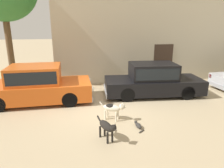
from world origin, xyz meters
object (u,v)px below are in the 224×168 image
at_px(stray_dog_spotted, 113,108).
at_px(stray_dog_tan, 107,127).
at_px(parked_sedan_second, 153,80).
at_px(stray_cat, 138,125).
at_px(parked_sedan_nearest, 37,85).

bearing_deg(stray_dog_spotted, stray_dog_tan, -74.83).
relative_size(parked_sedan_second, stray_cat, 7.54).
distance_m(parked_sedan_nearest, parked_sedan_second, 5.08).
relative_size(stray_dog_spotted, stray_cat, 1.44).
bearing_deg(stray_cat, stray_dog_spotted, 37.63).
bearing_deg(stray_dog_spotted, parked_sedan_second, 77.37).
relative_size(stray_dog_tan, stray_cat, 1.53).
bearing_deg(stray_dog_tan, stray_dog_spotted, 138.56).
height_order(parked_sedan_second, stray_cat, parked_sedan_second).
xyz_separation_m(parked_sedan_second, stray_dog_spotted, (-2.24, -2.24, -0.29)).
bearing_deg(stray_dog_spotted, parked_sedan_nearest, 174.69).
bearing_deg(stray_cat, parked_sedan_nearest, 43.30).
distance_m(stray_dog_spotted, stray_cat, 1.04).
distance_m(parked_sedan_second, stray_dog_spotted, 3.18).
distance_m(parked_sedan_second, stray_cat, 3.37).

